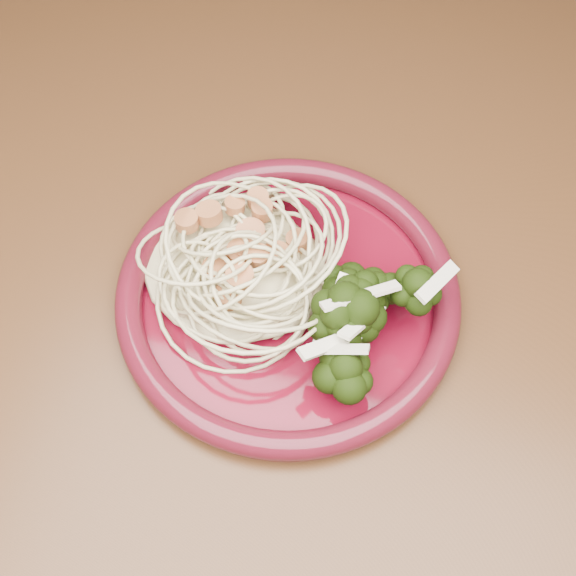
# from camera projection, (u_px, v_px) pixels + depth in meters

# --- Properties ---
(dining_table) EXTENTS (1.20, 0.80, 0.75)m
(dining_table) POSITION_uv_depth(u_px,v_px,m) (233.00, 333.00, 0.70)
(dining_table) COLOR #472814
(dining_table) RESTS_ON ground
(dinner_plate) EXTENTS (0.30, 0.30, 0.02)m
(dinner_plate) POSITION_uv_depth(u_px,v_px,m) (288.00, 295.00, 0.60)
(dinner_plate) COLOR #510614
(dinner_plate) RESTS_ON dining_table
(spaghetti_pile) EXTENTS (0.16, 0.15, 0.03)m
(spaghetti_pile) POSITION_uv_depth(u_px,v_px,m) (234.00, 263.00, 0.60)
(spaghetti_pile) COLOR #C9BF8F
(spaghetti_pile) RESTS_ON dinner_plate
(scallop_cluster) EXTENTS (0.13, 0.13, 0.04)m
(scallop_cluster) POSITION_uv_depth(u_px,v_px,m) (231.00, 236.00, 0.57)
(scallop_cluster) COLOR #BF7848
(scallop_cluster) RESTS_ON spaghetti_pile
(broccoli_pile) EXTENTS (0.11, 0.15, 0.05)m
(broccoli_pile) POSITION_uv_depth(u_px,v_px,m) (357.00, 312.00, 0.57)
(broccoli_pile) COLOR black
(broccoli_pile) RESTS_ON dinner_plate
(onion_garnish) EXTENTS (0.08, 0.10, 0.05)m
(onion_garnish) POSITION_uv_depth(u_px,v_px,m) (361.00, 289.00, 0.54)
(onion_garnish) COLOR beige
(onion_garnish) RESTS_ON broccoli_pile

